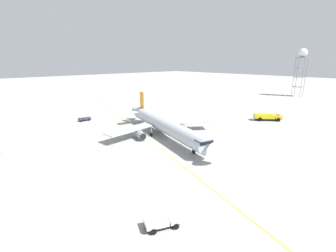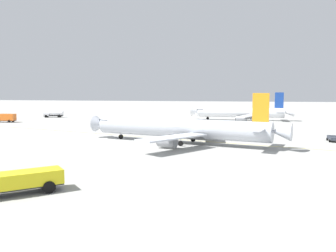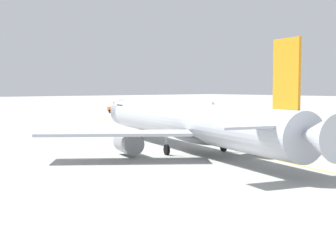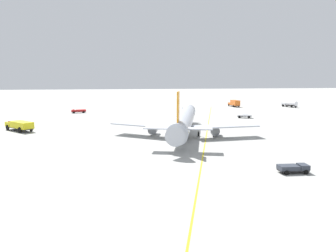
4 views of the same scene
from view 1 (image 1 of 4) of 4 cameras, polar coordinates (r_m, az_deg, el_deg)
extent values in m
plane|color=#9E9E99|center=(69.83, 1.20, -2.43)|extent=(600.00, 600.00, 0.00)
cylinder|color=#B2B7C1|center=(68.59, -0.74, 0.16)|extent=(39.36, 14.49, 4.11)
cone|color=#B2B7C1|center=(51.61, 9.95, -5.32)|extent=(3.93, 4.56, 3.90)
cone|color=#B2B7C1|center=(87.56, -7.10, 3.63)|extent=(4.78, 4.43, 3.49)
cube|color=black|center=(52.94, 8.55, -3.66)|extent=(3.24, 4.00, 0.70)
ellipsoid|color=slate|center=(70.60, -1.47, -0.34)|extent=(14.76, 7.36, 2.26)
cube|color=orange|center=(83.17, -6.24, 6.21)|extent=(3.15, 1.08, 5.57)
cube|color=#B2B7C1|center=(85.25, -3.92, 3.74)|extent=(3.97, 6.02, 0.20)
cube|color=#B2B7C1|center=(82.70, -8.47, 3.24)|extent=(3.97, 6.02, 0.20)
cube|color=#B2B7C1|center=(75.91, 4.65, 1.06)|extent=(12.29, 14.66, 0.28)
cube|color=#B2B7C1|center=(67.97, -9.11, -0.81)|extent=(5.65, 15.32, 0.28)
cylinder|color=gray|center=(73.26, 4.08, -0.53)|extent=(4.23, 3.07, 2.14)
cylinder|color=black|center=(71.67, 4.90, -0.91)|extent=(0.63, 1.79, 1.82)
cylinder|color=gray|center=(67.03, -6.62, -2.12)|extent=(4.23, 3.07, 2.14)
cylinder|color=black|center=(65.30, -6.00, -2.59)|extent=(0.63, 1.79, 1.82)
cylinder|color=#9EA0A5|center=(56.74, 6.21, -5.13)|extent=(0.20, 0.20, 2.09)
cylinder|color=black|center=(57.11, 6.18, -6.11)|extent=(1.14, 0.58, 1.10)
cylinder|color=#9EA0A5|center=(72.30, 0.99, -0.48)|extent=(0.20, 0.20, 2.09)
cylinder|color=black|center=(72.60, 0.99, -1.27)|extent=(1.14, 0.58, 1.10)
cylinder|color=#9EA0A5|center=(69.39, -4.02, -1.21)|extent=(0.20, 0.20, 2.09)
cylinder|color=black|center=(69.69, -4.01, -2.03)|extent=(1.14, 0.58, 1.10)
cube|color=#232326|center=(95.02, 22.68, 1.70)|extent=(8.77, 8.25, 0.20)
cube|color=yellow|center=(96.03, 24.76, 2.04)|extent=(3.72, 3.76, 1.20)
cube|color=black|center=(96.37, 25.39, 2.12)|extent=(1.69, 1.86, 0.67)
cube|color=yellow|center=(94.43, 21.98, 2.26)|extent=(7.13, 6.83, 1.60)
cube|color=red|center=(95.89, 24.81, 2.45)|extent=(1.80, 1.91, 0.16)
cylinder|color=black|center=(97.45, 24.30, 1.79)|extent=(1.23, 1.14, 1.40)
cylinder|color=black|center=(94.79, 24.86, 1.37)|extent=(1.23, 1.14, 1.40)
cylinder|color=black|center=(95.50, 20.67, 1.91)|extent=(1.23, 1.14, 1.40)
cylinder|color=black|center=(92.79, 21.13, 1.49)|extent=(1.23, 1.14, 1.40)
cube|color=#232326|center=(34.30, -1.46, -22.25)|extent=(3.49, 4.94, 0.20)
cube|color=white|center=(34.50, 1.28, -21.22)|extent=(2.47, 2.11, 0.55)
cube|color=black|center=(34.62, 2.27, -20.91)|extent=(1.64, 0.78, 0.31)
cube|color=white|center=(33.85, -2.84, -21.90)|extent=(3.14, 3.62, 0.70)
cylinder|color=black|center=(35.57, 0.65, -20.89)|extent=(0.58, 0.84, 0.80)
cylinder|color=black|center=(34.01, 1.94, -22.85)|extent=(0.58, 0.84, 0.80)
cylinder|color=black|center=(34.84, -4.51, -21.82)|extent=(0.58, 0.84, 0.80)
cylinder|color=black|center=(33.26, -3.51, -23.91)|extent=(0.58, 0.84, 0.80)
cube|color=#232326|center=(92.50, -19.28, 1.45)|extent=(1.82, 4.32, 0.20)
cube|color=#2D333D|center=(91.92, -20.16, 1.57)|extent=(1.93, 1.38, 0.70)
cube|color=black|center=(91.73, -20.48, 1.58)|extent=(1.56, 0.17, 0.39)
cube|color=#2D333D|center=(92.66, -18.88, 1.76)|extent=(2.02, 2.87, 0.60)
cylinder|color=black|center=(91.19, -19.93, 1.13)|extent=(0.32, 0.66, 0.64)
cylinder|color=black|center=(92.90, -20.33, 1.34)|extent=(0.32, 0.66, 0.64)
cylinder|color=black|center=(92.14, -18.29, 1.42)|extent=(0.32, 0.66, 0.64)
cylinder|color=black|center=(93.83, -18.71, 1.63)|extent=(0.32, 0.66, 0.64)
cylinder|color=slate|center=(168.63, 29.98, 10.04)|extent=(0.24, 0.24, 22.79)
cylinder|color=slate|center=(170.17, 28.39, 10.28)|extent=(0.24, 0.24, 22.79)
cylinder|color=slate|center=(165.52, 27.82, 10.26)|extent=(0.24, 0.24, 22.79)
cylinder|color=slate|center=(163.93, 29.45, 10.02)|extent=(0.24, 0.24, 22.79)
cube|color=slate|center=(167.49, 28.66, 8.22)|extent=(5.13, 5.13, 0.16)
cube|color=slate|center=(167.04, 28.91, 10.15)|extent=(5.13, 5.13, 0.16)
cube|color=slate|center=(166.80, 29.17, 12.09)|extent=(5.13, 5.13, 0.16)
cube|color=slate|center=(166.74, 29.44, 14.08)|extent=(5.73, 5.73, 0.30)
sphere|color=white|center=(166.79, 29.56, 14.98)|extent=(4.97, 4.97, 4.97)
cube|color=yellow|center=(67.65, -4.85, -3.08)|extent=(146.59, 45.20, 0.01)
cone|color=orange|center=(68.64, -34.96, -5.43)|extent=(0.36, 0.36, 0.55)
cylinder|color=white|center=(68.64, -34.96, -5.40)|extent=(0.22, 0.22, 0.06)
camera|label=2|loc=(133.57, 20.16, 10.27)|focal=37.09mm
camera|label=3|loc=(121.88, -1.04, 8.77)|focal=52.79mm
camera|label=4|loc=(139.41, -17.70, 11.54)|focal=35.42mm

